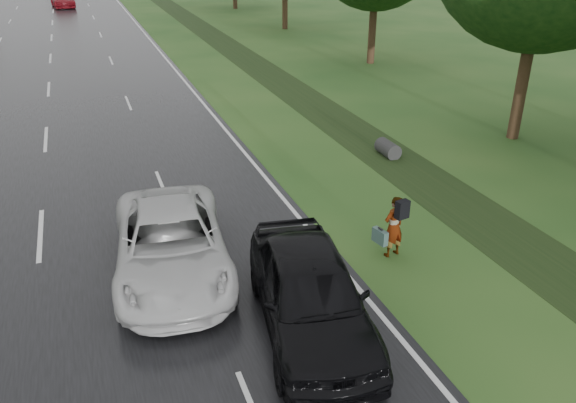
{
  "coord_description": "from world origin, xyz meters",
  "views": [
    {
      "loc": [
        1.65,
        -6.38,
        7.28
      ],
      "look_at": [
        5.92,
        5.17,
        1.3
      ],
      "focal_mm": 35.0,
      "sensor_mm": 36.0,
      "label": 1
    }
  ],
  "objects": [
    {
      "name": "far_car_red",
      "position": [
        1.0,
        59.01,
        0.76
      ],
      "size": [
        2.59,
        5.19,
        1.45
      ],
      "primitive_type": "imported",
      "rotation": [
        0.0,
        0.0,
        0.12
      ],
      "color": "maroon",
      "rests_on": "road"
    },
    {
      "name": "pedestrian",
      "position": [
        8.18,
        3.94,
        0.82
      ],
      "size": [
        0.79,
        0.6,
        1.59
      ],
      "rotation": [
        0.0,
        0.0,
        3.35
      ],
      "color": "#A5998C",
      "rests_on": "ground"
    },
    {
      "name": "center_line",
      "position": [
        0.0,
        45.0,
        0.04
      ],
      "size": [
        0.12,
        180.0,
        0.01
      ],
      "primitive_type": "cube",
      "color": "silver",
      "rests_on": "road"
    },
    {
      "name": "dark_sedan",
      "position": [
        5.21,
        2.0,
        0.89
      ],
      "size": [
        2.77,
        5.23,
        1.69
      ],
      "primitive_type": "imported",
      "rotation": [
        0.0,
        0.0,
        -0.16
      ],
      "color": "black",
      "rests_on": "road"
    },
    {
      "name": "drainage_ditch",
      "position": [
        11.5,
        18.71,
        0.04
      ],
      "size": [
        2.2,
        120.0,
        0.56
      ],
      "color": "black",
      "rests_on": "ground"
    },
    {
      "name": "edge_stripe_east",
      "position": [
        6.75,
        45.0,
        0.04
      ],
      "size": [
        0.12,
        180.0,
        0.01
      ],
      "primitive_type": "cube",
      "color": "silver",
      "rests_on": "road"
    },
    {
      "name": "white_pickup",
      "position": [
        3.0,
        5.0,
        0.79
      ],
      "size": [
        3.07,
        5.66,
        1.51
      ],
      "primitive_type": "imported",
      "rotation": [
        0.0,
        0.0,
        -0.11
      ],
      "color": "silver",
      "rests_on": "road"
    },
    {
      "name": "road",
      "position": [
        0.0,
        45.0,
        0.02
      ],
      "size": [
        14.0,
        180.0,
        0.04
      ],
      "primitive_type": "cube",
      "color": "black",
      "rests_on": "ground"
    }
  ]
}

